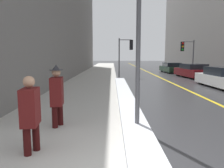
{
  "coord_description": "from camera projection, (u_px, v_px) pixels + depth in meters",
  "views": [
    {
      "loc": [
        -0.41,
        -3.28,
        2.0
      ],
      "look_at": [
        -0.4,
        4.0,
        1.05
      ],
      "focal_mm": 35.0,
      "sensor_mm": 36.0,
      "label": 1
    }
  ],
  "objects": [
    {
      "name": "pedestrian_with_shoulder_bag",
      "position": [
        30.0,
        111.0,
        4.4
      ],
      "size": [
        0.36,
        0.75,
        1.6
      ],
      "rotation": [
        0.0,
        0.0,
        -1.46
      ],
      "color": "#340C0C",
      "rests_on": "ground"
    },
    {
      "name": "sidewalk_slab",
      "position": [
        93.0,
        79.0,
        18.39
      ],
      "size": [
        4.0,
        80.0,
        0.01
      ],
      "color": "#B2AFA8",
      "rests_on": "ground"
    },
    {
      "name": "traffic_light_near",
      "position": [
        126.0,
        49.0,
        19.91
      ],
      "size": [
        1.31,
        0.32,
        3.57
      ],
      "rotation": [
        0.0,
        0.0,
        0.03
      ],
      "color": "#515156",
      "rests_on": "ground"
    },
    {
      "name": "road_centre_stripe",
      "position": [
        164.0,
        79.0,
        18.39
      ],
      "size": [
        0.16,
        80.0,
        0.0
      ],
      "color": "gold",
      "rests_on": "ground"
    },
    {
      "name": "pedestrian_trailing",
      "position": [
        57.0,
        93.0,
        6.06
      ],
      "size": [
        0.37,
        0.57,
        1.75
      ],
      "rotation": [
        0.0,
        0.0,
        -1.46
      ],
      "color": "#340C0C",
      "rests_on": "ground"
    },
    {
      "name": "parked_car_maroon",
      "position": [
        193.0,
        71.0,
        19.95
      ],
      "size": [
        2.3,
        4.5,
        1.26
      ],
      "rotation": [
        0.0,
        0.0,
        1.67
      ],
      "color": "#600F14",
      "rests_on": "ground"
    },
    {
      "name": "snow_bank_curb",
      "position": [
        125.0,
        98.0,
        9.96
      ],
      "size": [
        0.72,
        15.74,
        0.19
      ],
      "color": "silver",
      "rests_on": "ground"
    },
    {
      "name": "parked_car_white",
      "position": [
        223.0,
        78.0,
        13.72
      ],
      "size": [
        2.0,
        4.36,
        1.31
      ],
      "rotation": [
        0.0,
        0.0,
        1.61
      ],
      "color": "silver",
      "rests_on": "ground"
    },
    {
      "name": "building_facade_left",
      "position": [
        48.0,
        12.0,
        22.5
      ],
      "size": [
        6.0,
        36.0,
        12.94
      ],
      "color": "slate",
      "rests_on": "ground"
    },
    {
      "name": "traffic_light_far",
      "position": [
        186.0,
        50.0,
        20.9
      ],
      "size": [
        1.31,
        0.33,
        3.46
      ],
      "rotation": [
        0.0,
        0.0,
        3.19
      ],
      "color": "#515156",
      "rests_on": "ground"
    },
    {
      "name": "lamp_post",
      "position": [
        139.0,
        3.0,
        5.5
      ],
      "size": [
        0.28,
        0.28,
        5.64
      ],
      "color": "#515156",
      "rests_on": "ground"
    },
    {
      "name": "parked_car_dark_green",
      "position": [
        171.0,
        68.0,
        25.83
      ],
      "size": [
        1.98,
        4.22,
        1.18
      ],
      "rotation": [
        0.0,
        0.0,
        1.62
      ],
      "color": "black",
      "rests_on": "ground"
    }
  ]
}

